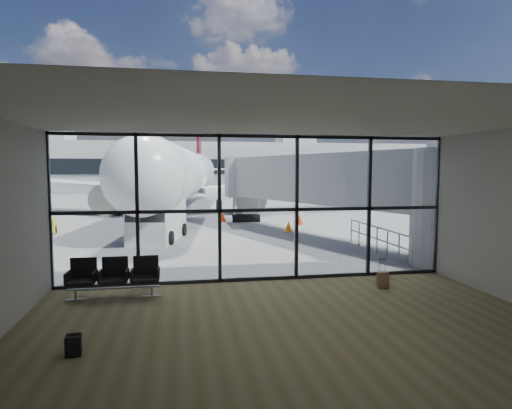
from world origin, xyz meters
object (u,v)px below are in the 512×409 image
object	(u,v)px
service_van	(157,221)
seating_row	(114,275)
airliner	(185,174)
backpack	(73,346)
mobile_stairs	(37,222)
belt_loader	(118,207)
suitcase	(383,280)

from	to	relation	value
service_van	seating_row	bearing A→B (deg)	-81.44
airliner	backpack	bearing A→B (deg)	-87.99
mobile_stairs	airliner	bearing A→B (deg)	33.54
service_van	belt_loader	bearing A→B (deg)	117.94
backpack	airliner	xyz separation A→B (m)	(2.32, 28.88, 2.87)
backpack	service_van	xyz separation A→B (m)	(0.84, 13.15, 0.76)
seating_row	airliner	bearing A→B (deg)	85.20
backpack	airliner	world-z (taller)	airliner
backpack	belt_loader	world-z (taller)	belt_loader
suitcase	airliner	world-z (taller)	airliner
seating_row	belt_loader	bearing A→B (deg)	97.67
airliner	service_van	world-z (taller)	airliner
service_van	mobile_stairs	bearing A→B (deg)	161.57
service_van	mobile_stairs	xyz separation A→B (m)	(-6.74, 4.04, -0.42)
backpack	suitcase	distance (m)	8.35
airliner	seating_row	bearing A→B (deg)	-88.25
airliner	suitcase	bearing A→B (deg)	-71.55
belt_loader	mobile_stairs	size ratio (longest dim) A/B	1.11
suitcase	mobile_stairs	world-z (taller)	mobile_stairs
backpack	mobile_stairs	xyz separation A→B (m)	(-5.90, 17.19, 0.34)
service_van	backpack	bearing A→B (deg)	-81.11
service_van	suitcase	bearing A→B (deg)	-42.76
suitcase	airliner	bearing A→B (deg)	110.68
suitcase	service_van	distance (m)	12.07
airliner	mobile_stairs	size ratio (longest dim) A/B	11.08
seating_row	airliner	distance (m)	25.33
airliner	belt_loader	xyz separation A→B (m)	(-5.18, -2.35, -2.49)
seating_row	service_van	distance (m)	9.41
backpack	suitcase	bearing A→B (deg)	19.04
suitcase	belt_loader	distance (m)	25.58
airliner	mobile_stairs	xyz separation A→B (m)	(-8.23, -11.69, -2.53)
mobile_stairs	seating_row	bearing A→B (deg)	-86.93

